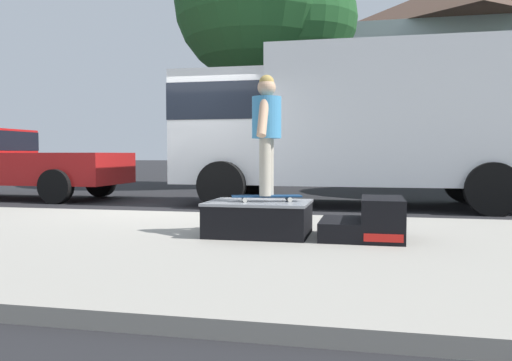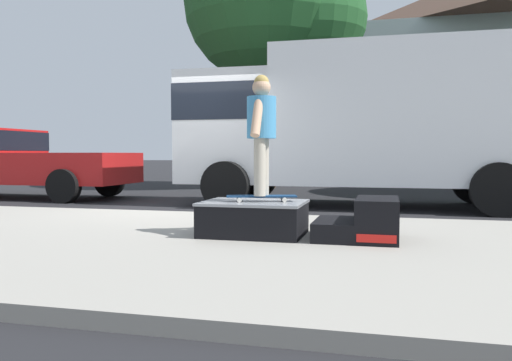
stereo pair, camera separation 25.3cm
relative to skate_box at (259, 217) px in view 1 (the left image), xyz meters
The scene contains 9 objects.
ground_plane 3.30m from the skate_box, 129.08° to the left, with size 140.00×140.00×0.00m, color black.
sidewalk_slab 2.13m from the skate_box, 167.67° to the right, with size 50.00×5.00×0.12m, color gray.
skate_box is the anchor object (origin of this frame).
kicker_ramp 1.22m from the skate_box, ahead, with size 0.88×0.85×0.45m.
skateboard 0.25m from the skate_box, ahead, with size 0.80×0.42×0.07m.
skater_kid 1.04m from the skate_box, ahead, with size 0.33×0.69×1.34m.
box_truck 5.02m from the skate_box, 79.73° to the left, with size 6.91×2.63×3.05m.
street_tree_neighbour 11.14m from the skate_box, 100.55° to the left, with size 5.46×4.96×8.10m.
house_behind 19.04m from the skate_box, 75.05° to the left, with size 9.54×8.23×8.40m.
Camera 1 is at (3.26, -8.21, 1.04)m, focal length 36.28 mm.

